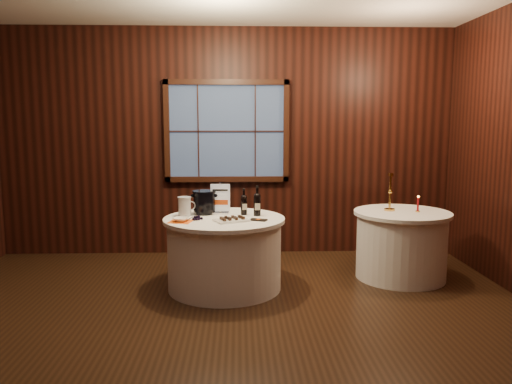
{
  "coord_description": "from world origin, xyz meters",
  "views": [
    {
      "loc": [
        0.16,
        -4.17,
        1.77
      ],
      "look_at": [
        0.33,
        0.9,
        1.06
      ],
      "focal_mm": 35.0,
      "sensor_mm": 36.0,
      "label": 1
    }
  ],
  "objects_px": {
    "port_bottle_left": "(244,203)",
    "grape_bunch": "(197,218)",
    "chocolate_plate": "(231,219)",
    "cracker_bowl": "(181,219)",
    "brass_candlestick": "(390,197)",
    "sign_stand": "(220,203)",
    "side_table": "(401,244)",
    "port_bottle_right": "(257,203)",
    "ice_bucket": "(204,202)",
    "red_candle": "(418,205)",
    "glass_pitcher": "(185,206)",
    "main_table": "(225,253)",
    "chocolate_box": "(258,220)"
  },
  "relations": [
    {
      "from": "port_bottle_right",
      "to": "glass_pitcher",
      "type": "height_order",
      "value": "port_bottle_right"
    },
    {
      "from": "port_bottle_left",
      "to": "port_bottle_right",
      "type": "distance_m",
      "value": 0.15
    },
    {
      "from": "port_bottle_left",
      "to": "brass_candlestick",
      "type": "distance_m",
      "value": 1.67
    },
    {
      "from": "ice_bucket",
      "to": "red_candle",
      "type": "distance_m",
      "value": 2.39
    },
    {
      "from": "ice_bucket",
      "to": "glass_pitcher",
      "type": "distance_m",
      "value": 0.23
    },
    {
      "from": "grape_bunch",
      "to": "brass_candlestick",
      "type": "height_order",
      "value": "brass_candlestick"
    },
    {
      "from": "cracker_bowl",
      "to": "side_table",
      "type": "bearing_deg",
      "value": 11.54
    },
    {
      "from": "main_table",
      "to": "chocolate_plate",
      "type": "height_order",
      "value": "chocolate_plate"
    },
    {
      "from": "side_table",
      "to": "main_table",
      "type": "bearing_deg",
      "value": -171.47
    },
    {
      "from": "chocolate_plate",
      "to": "red_candle",
      "type": "bearing_deg",
      "value": 12.33
    },
    {
      "from": "main_table",
      "to": "ice_bucket",
      "type": "height_order",
      "value": "ice_bucket"
    },
    {
      "from": "side_table",
      "to": "sign_stand",
      "type": "bearing_deg",
      "value": -178.0
    },
    {
      "from": "glass_pitcher",
      "to": "port_bottle_right",
      "type": "bearing_deg",
      "value": -17.91
    },
    {
      "from": "port_bottle_left",
      "to": "brass_candlestick",
      "type": "bearing_deg",
      "value": -8.04
    },
    {
      "from": "side_table",
      "to": "chocolate_plate",
      "type": "distance_m",
      "value": 2.02
    },
    {
      "from": "sign_stand",
      "to": "port_bottle_right",
      "type": "relative_size",
      "value": 1.06
    },
    {
      "from": "main_table",
      "to": "side_table",
      "type": "bearing_deg",
      "value": 8.53
    },
    {
      "from": "port_bottle_left",
      "to": "glass_pitcher",
      "type": "relative_size",
      "value": 1.39
    },
    {
      "from": "sign_stand",
      "to": "port_bottle_right",
      "type": "bearing_deg",
      "value": -14.41
    },
    {
      "from": "main_table",
      "to": "brass_candlestick",
      "type": "distance_m",
      "value": 1.98
    },
    {
      "from": "side_table",
      "to": "cracker_bowl",
      "type": "bearing_deg",
      "value": -168.46
    },
    {
      "from": "side_table",
      "to": "ice_bucket",
      "type": "bearing_deg",
      "value": -177.88
    },
    {
      "from": "main_table",
      "to": "port_bottle_left",
      "type": "bearing_deg",
      "value": 38.18
    },
    {
      "from": "grape_bunch",
      "to": "ice_bucket",
      "type": "bearing_deg",
      "value": 82.05
    },
    {
      "from": "chocolate_plate",
      "to": "port_bottle_left",
      "type": "bearing_deg",
      "value": 69.71
    },
    {
      "from": "sign_stand",
      "to": "port_bottle_right",
      "type": "xyz_separation_m",
      "value": [
        0.4,
        -0.12,
        0.02
      ]
    },
    {
      "from": "ice_bucket",
      "to": "side_table",
      "type": "bearing_deg",
      "value": 2.12
    },
    {
      "from": "sign_stand",
      "to": "ice_bucket",
      "type": "bearing_deg",
      "value": -173.6
    },
    {
      "from": "red_candle",
      "to": "side_table",
      "type": "bearing_deg",
      "value": 167.82
    },
    {
      "from": "port_bottle_left",
      "to": "cracker_bowl",
      "type": "bearing_deg",
      "value": -165.57
    },
    {
      "from": "main_table",
      "to": "chocolate_plate",
      "type": "relative_size",
      "value": 3.23
    },
    {
      "from": "ice_bucket",
      "to": "cracker_bowl",
      "type": "relative_size",
      "value": 1.65
    },
    {
      "from": "ice_bucket",
      "to": "chocolate_plate",
      "type": "bearing_deg",
      "value": -53.57
    },
    {
      "from": "main_table",
      "to": "ice_bucket",
      "type": "distance_m",
      "value": 0.61
    },
    {
      "from": "port_bottle_right",
      "to": "grape_bunch",
      "type": "relative_size",
      "value": 1.76
    },
    {
      "from": "sign_stand",
      "to": "chocolate_box",
      "type": "xyz_separation_m",
      "value": [
        0.4,
        -0.39,
        -0.11
      ]
    },
    {
      "from": "glass_pitcher",
      "to": "red_candle",
      "type": "xyz_separation_m",
      "value": [
        2.59,
        0.16,
        -0.03
      ]
    },
    {
      "from": "sign_stand",
      "to": "red_candle",
      "type": "xyz_separation_m",
      "value": [
        2.21,
        0.04,
        -0.04
      ]
    },
    {
      "from": "port_bottle_right",
      "to": "glass_pitcher",
      "type": "relative_size",
      "value": 1.55
    },
    {
      "from": "brass_candlestick",
      "to": "red_candle",
      "type": "xyz_separation_m",
      "value": [
        0.29,
        -0.1,
        -0.08
      ]
    },
    {
      "from": "chocolate_plate",
      "to": "chocolate_box",
      "type": "height_order",
      "value": "chocolate_plate"
    },
    {
      "from": "side_table",
      "to": "sign_stand",
      "type": "height_order",
      "value": "sign_stand"
    },
    {
      "from": "glass_pitcher",
      "to": "brass_candlestick",
      "type": "distance_m",
      "value": 2.31
    },
    {
      "from": "side_table",
      "to": "brass_candlestick",
      "type": "bearing_deg",
      "value": 153.46
    },
    {
      "from": "cracker_bowl",
      "to": "red_candle",
      "type": "height_order",
      "value": "red_candle"
    },
    {
      "from": "chocolate_plate",
      "to": "cracker_bowl",
      "type": "height_order",
      "value": "chocolate_plate"
    },
    {
      "from": "port_bottle_left",
      "to": "grape_bunch",
      "type": "distance_m",
      "value": 0.58
    },
    {
      "from": "brass_candlestick",
      "to": "sign_stand",
      "type": "bearing_deg",
      "value": -175.95
    },
    {
      "from": "main_table",
      "to": "red_candle",
      "type": "distance_m",
      "value": 2.22
    },
    {
      "from": "grape_bunch",
      "to": "red_candle",
      "type": "bearing_deg",
      "value": 9.28
    }
  ]
}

